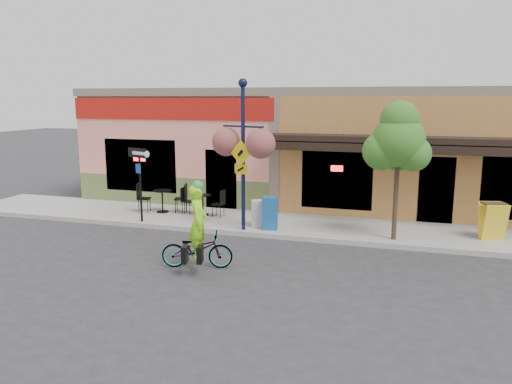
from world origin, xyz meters
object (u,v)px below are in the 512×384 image
cyclist_rider (199,232)px  street_tree (397,171)px  one_way_sign (140,185)px  newspaper_box_blue (270,213)px  building (322,144)px  bicycle (197,249)px  lamp_post (243,156)px  newspaper_box_grey (258,213)px

cyclist_rider → street_tree: 5.85m
one_way_sign → street_tree: street_tree is taller
newspaper_box_blue → cyclist_rider: bearing=-113.4°
cyclist_rider → one_way_sign: 4.74m
building → street_tree: (3.20, -6.51, -0.11)m
bicycle → one_way_sign: (-3.39, 3.24, 0.89)m
bicycle → newspaper_box_blue: (0.89, 3.54, 0.19)m
street_tree → newspaper_box_blue: bearing=179.0°
lamp_post → newspaper_box_grey: size_ratio=5.46×
newspaper_box_blue → newspaper_box_grey: 0.51m
cyclist_rider → newspaper_box_grey: 3.78m
newspaper_box_grey → street_tree: bearing=-22.6°
street_tree → lamp_post: bearing=-177.0°
bicycle → newspaper_box_blue: 3.66m
newspaper_box_blue → newspaper_box_grey: bearing=146.2°
bicycle → one_way_sign: 4.77m
building → newspaper_box_blue: bearing=-94.4°
one_way_sign → newspaper_box_blue: (4.28, 0.31, -0.70)m
building → cyclist_rider: (-1.34, -9.99, -1.33)m
lamp_post → newspaper_box_grey: 1.96m
one_way_sign → street_tree: 8.02m
bicycle → newspaper_box_grey: (0.44, 3.75, 0.11)m
bicycle → lamp_post: bearing=-16.4°
lamp_post → one_way_sign: 3.68m
building → lamp_post: (-1.26, -6.74, 0.18)m
newspaper_box_blue → bicycle: bearing=-114.2°
cyclist_rider → newspaper_box_blue: cyclist_rider is taller
lamp_post → newspaper_box_grey: (0.31, 0.50, -1.87)m
cyclist_rider → bicycle: bearing=75.8°
bicycle → lamp_post: 3.80m
cyclist_rider → lamp_post: lamp_post is taller
newspaper_box_blue → street_tree: 3.99m
bicycle → newspaper_box_blue: newspaper_box_blue is taller
newspaper_box_blue → building: bearing=75.6°
lamp_post → one_way_sign: (-3.51, -0.01, -1.08)m
bicycle → cyclist_rider: 0.46m
bicycle → street_tree: bearing=-67.0°
newspaper_box_grey → bicycle: bearing=-115.5°
lamp_post → newspaper_box_blue: bearing=38.3°
bicycle → one_way_sign: size_ratio=0.73×
building → newspaper_box_grey: bearing=-98.7°
cyclist_rider → street_tree: (4.54, 3.48, 1.23)m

